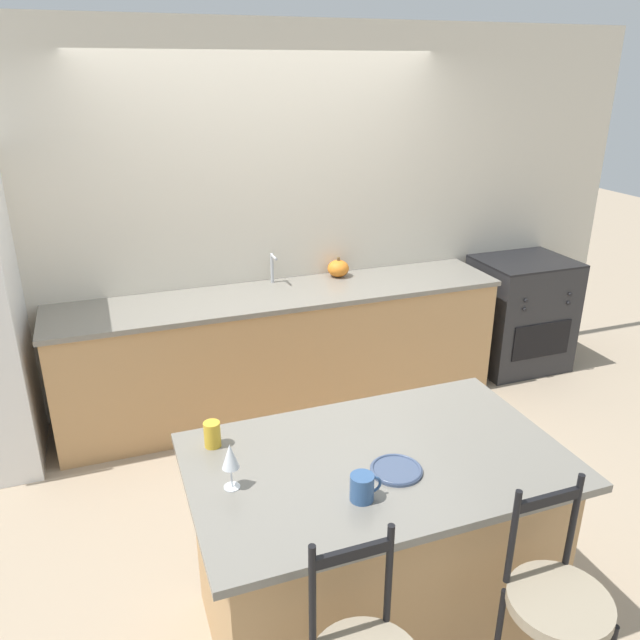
{
  "coord_description": "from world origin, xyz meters",
  "views": [
    {
      "loc": [
        -1.17,
        -3.63,
        2.39
      ],
      "look_at": [
        -0.08,
        -0.65,
        1.1
      ],
      "focal_mm": 35.0,
      "sensor_mm": 36.0,
      "label": 1
    }
  ],
  "objects_px": {
    "wine_glass": "(230,457)",
    "pumpkin_decoration": "(338,268)",
    "coffee_mug": "(363,487)",
    "oven_range": "(519,313)",
    "tumbler_cup": "(212,434)",
    "bar_stool_far": "(553,624)",
    "dinner_plate": "(396,470)"
  },
  "relations": [
    {
      "from": "oven_range",
      "to": "pumpkin_decoration",
      "type": "bearing_deg",
      "value": 173.17
    },
    {
      "from": "oven_range",
      "to": "dinner_plate",
      "type": "bearing_deg",
      "value": -136.11
    },
    {
      "from": "oven_range",
      "to": "coffee_mug",
      "type": "relative_size",
      "value": 7.49
    },
    {
      "from": "dinner_plate",
      "to": "tumbler_cup",
      "type": "relative_size",
      "value": 1.84
    },
    {
      "from": "wine_glass",
      "to": "coffee_mug",
      "type": "bearing_deg",
      "value": -28.09
    },
    {
      "from": "oven_range",
      "to": "pumpkin_decoration",
      "type": "height_order",
      "value": "pumpkin_decoration"
    },
    {
      "from": "dinner_plate",
      "to": "tumbler_cup",
      "type": "bearing_deg",
      "value": 146.44
    },
    {
      "from": "bar_stool_far",
      "to": "pumpkin_decoration",
      "type": "distance_m",
      "value": 3.0
    },
    {
      "from": "oven_range",
      "to": "bar_stool_far",
      "type": "distance_m",
      "value": 3.37
    },
    {
      "from": "bar_stool_far",
      "to": "dinner_plate",
      "type": "xyz_separation_m",
      "value": [
        -0.34,
        0.59,
        0.34
      ]
    },
    {
      "from": "wine_glass",
      "to": "tumbler_cup",
      "type": "bearing_deg",
      "value": 92.6
    },
    {
      "from": "oven_range",
      "to": "wine_glass",
      "type": "bearing_deg",
      "value": -144.72
    },
    {
      "from": "coffee_mug",
      "to": "pumpkin_decoration",
      "type": "relative_size",
      "value": 0.77
    },
    {
      "from": "oven_range",
      "to": "dinner_plate",
      "type": "distance_m",
      "value": 3.17
    },
    {
      "from": "oven_range",
      "to": "tumbler_cup",
      "type": "relative_size",
      "value": 8.27
    },
    {
      "from": "oven_range",
      "to": "tumbler_cup",
      "type": "xyz_separation_m",
      "value": [
        -2.91,
        -1.74,
        0.49
      ]
    },
    {
      "from": "oven_range",
      "to": "wine_glass",
      "type": "xyz_separation_m",
      "value": [
        -2.9,
        -2.05,
        0.57
      ]
    },
    {
      "from": "coffee_mug",
      "to": "pumpkin_decoration",
      "type": "distance_m",
      "value": 2.62
    },
    {
      "from": "bar_stool_far",
      "to": "pumpkin_decoration",
      "type": "xyz_separation_m",
      "value": [
        0.35,
        2.95,
        0.4
      ]
    },
    {
      "from": "tumbler_cup",
      "to": "pumpkin_decoration",
      "type": "bearing_deg",
      "value": 55.33
    },
    {
      "from": "oven_range",
      "to": "bar_stool_far",
      "type": "relative_size",
      "value": 0.86
    },
    {
      "from": "bar_stool_far",
      "to": "coffee_mug",
      "type": "xyz_separation_m",
      "value": [
        -0.53,
        0.48,
        0.38
      ]
    },
    {
      "from": "pumpkin_decoration",
      "to": "wine_glass",
      "type": "bearing_deg",
      "value": -120.59
    },
    {
      "from": "oven_range",
      "to": "coffee_mug",
      "type": "bearing_deg",
      "value": -137.07
    },
    {
      "from": "pumpkin_decoration",
      "to": "coffee_mug",
      "type": "bearing_deg",
      "value": -109.64
    },
    {
      "from": "oven_range",
      "to": "dinner_plate",
      "type": "xyz_separation_m",
      "value": [
        -2.26,
        -2.17,
        0.44
      ]
    },
    {
      "from": "oven_range",
      "to": "wine_glass",
      "type": "distance_m",
      "value": 3.59
    },
    {
      "from": "coffee_mug",
      "to": "pumpkin_decoration",
      "type": "bearing_deg",
      "value": 70.36
    },
    {
      "from": "wine_glass",
      "to": "pumpkin_decoration",
      "type": "relative_size",
      "value": 1.19
    },
    {
      "from": "dinner_plate",
      "to": "wine_glass",
      "type": "height_order",
      "value": "wine_glass"
    },
    {
      "from": "wine_glass",
      "to": "coffee_mug",
      "type": "distance_m",
      "value": 0.51
    },
    {
      "from": "bar_stool_far",
      "to": "tumbler_cup",
      "type": "bearing_deg",
      "value": 133.95
    }
  ]
}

